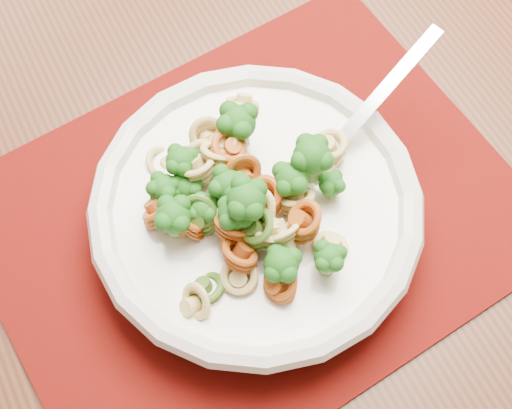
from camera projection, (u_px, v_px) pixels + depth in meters
dining_table at (213, 160)px, 0.73m from camera, size 1.61×1.21×0.77m
placemat at (253, 217)px, 0.59m from camera, size 0.46×0.37×0.00m
pasta_bowl at (256, 210)px, 0.55m from camera, size 0.26×0.26×0.05m
pasta_broccoli_heap at (256, 201)px, 0.54m from camera, size 0.22×0.22×0.06m
fork at (325, 158)px, 0.56m from camera, size 0.18×0.04×0.08m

